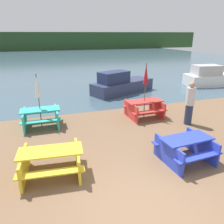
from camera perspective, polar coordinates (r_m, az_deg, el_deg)
The scene contains 12 objects.
ground_plane at distance 5.30m, azimuth 8.00°, elevation -24.27°, with size 60.00×60.00×0.00m, color brown.
water at distance 35.29m, azimuth -15.56°, elevation 13.15°, with size 60.00×50.00×0.00m.
far_treeline at distance 55.11m, azimuth -17.08°, elevation 17.27°, with size 80.00×1.60×4.00m.
picnic_table_blue at distance 7.00m, azimuth 18.67°, elevation -8.68°, with size 1.62×1.48×0.77m.
picnic_table_yellow at distance 6.28m, azimuth -15.59°, elevation -11.95°, with size 1.82×1.54×0.74m.
picnic_table_red at distance 10.16m, azimuth 8.42°, elevation 1.24°, with size 1.68×1.43×0.79m.
picnic_table_teal at distance 9.51m, azimuth -18.12°, elevation -0.99°, with size 1.58×1.40×0.76m.
umbrella_white at distance 9.17m, azimuth -18.94°, elevation 6.34°, with size 0.23×0.23×2.21m.
umbrella_crimson at distance 9.80m, azimuth 8.86°, elevation 9.58°, with size 0.23×0.23×2.47m.
boat at distance 14.30m, azimuth 2.34°, elevation 7.14°, with size 4.56×2.99×1.45m.
boat_second at distance 18.14m, azimuth 24.85°, elevation 8.14°, with size 4.53×2.30×1.50m.
person at distance 9.68m, azimuth 19.66°, elevation 2.11°, with size 0.37×0.37×1.83m.
Camera 1 is at (-1.81, -3.37, 3.67)m, focal length 35.00 mm.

